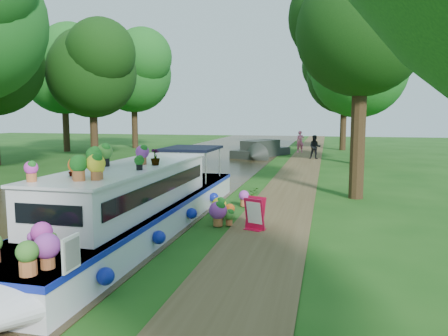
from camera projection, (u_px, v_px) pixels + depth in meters
ground at (243, 210)px, 14.64m from camera, size 100.00×100.00×0.00m
canal_water at (83, 201)px, 16.01m from camera, size 10.00×100.00×0.02m
towpath at (279, 211)px, 14.36m from camera, size 2.20×100.00×0.03m
plant_boat at (131, 204)px, 11.40m from camera, size 2.29×13.52×2.30m
tree_near_overhang at (362, 20)px, 15.91m from camera, size 5.52×5.28×8.99m
tree_near_mid at (359, 62)px, 27.37m from camera, size 6.90×6.60×9.40m
tree_near_far at (345, 69)px, 38.04m from camera, size 7.59×7.26×10.30m
tree_far_c at (92, 66)px, 30.53m from camera, size 7.13×6.82×9.59m
tree_far_d at (134, 68)px, 40.43m from camera, size 8.05×7.70×10.85m
tree_far_h at (64, 67)px, 36.56m from camera, size 7.82×7.48×10.49m
second_boat at (261, 150)px, 32.51m from camera, size 3.95×6.82×1.23m
sandwich_board at (255, 215)px, 12.00m from camera, size 0.61×0.62×0.89m
pedestrian_pink at (300, 142)px, 35.98m from camera, size 0.75×0.61×1.78m
pedestrian_dark at (315, 147)px, 30.75m from camera, size 0.84×0.66×1.68m
verge_plant at (255, 193)px, 16.57m from camera, size 0.43×0.38×0.44m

